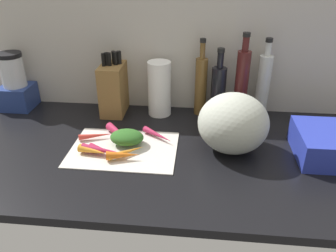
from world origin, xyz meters
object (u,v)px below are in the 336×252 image
(blender_appliance, at_px, (16,85))
(bottle_2, at_px, (241,84))
(carrot_4, at_px, (103,150))
(carrot_6, at_px, (96,136))
(carrot_2, at_px, (93,151))
(bottle_0, at_px, (201,85))
(carrot_5, at_px, (121,134))
(paper_towel_roll, at_px, (159,89))
(bottle_1, at_px, (218,91))
(carrot_0, at_px, (158,135))
(carrot_1, at_px, (123,155))
(carrot_3, at_px, (102,150))
(carrot_7, at_px, (126,152))
(winter_squash, at_px, (233,123))
(knife_block, at_px, (114,88))
(cutting_board, at_px, (124,149))
(bottle_3, at_px, (263,85))

(blender_appliance, height_order, bottle_2, bottle_2)
(carrot_4, distance_m, carrot_6, 0.12)
(carrot_2, relative_size, bottle_0, 0.32)
(carrot_5, height_order, carrot_6, carrot_5)
(paper_towel_roll, relative_size, bottle_1, 0.78)
(carrot_2, distance_m, bottle_1, 0.59)
(carrot_0, bearing_deg, carrot_4, -142.84)
(carrot_4, relative_size, bottle_0, 0.47)
(carrot_1, height_order, carrot_6, carrot_1)
(carrot_3, distance_m, paper_towel_roll, 0.41)
(carrot_6, xyz_separation_m, carrot_7, (0.14, -0.10, 0.00))
(carrot_3, distance_m, carrot_5, 0.12)
(carrot_1, relative_size, carrot_2, 1.07)
(carrot_7, height_order, blender_appliance, blender_appliance)
(winter_squash, height_order, knife_block, knife_block)
(bottle_0, bearing_deg, blender_appliance, -178.46)
(carrot_2, xyz_separation_m, bottle_0, (0.38, 0.40, 0.11))
(carrot_4, relative_size, bottle_1, 0.51)
(carrot_2, relative_size, bottle_1, 0.35)
(carrot_2, relative_size, paper_towel_roll, 0.44)
(carrot_3, xyz_separation_m, paper_towel_roll, (0.16, 0.36, 0.10))
(carrot_1, bearing_deg, paper_towel_roll, 78.24)
(cutting_board, distance_m, knife_block, 0.35)
(carrot_6, xyz_separation_m, knife_block, (0.01, 0.26, 0.10))
(paper_towel_roll, xyz_separation_m, bottle_0, (0.18, 0.02, 0.02))
(carrot_2, distance_m, carrot_3, 0.03)
(winter_squash, bearing_deg, carrot_1, -163.00)
(carrot_0, bearing_deg, bottle_2, 33.76)
(carrot_1, xyz_separation_m, carrot_2, (-0.11, 0.02, -0.00))
(carrot_3, relative_size, winter_squash, 0.41)
(carrot_5, bearing_deg, bottle_1, 32.49)
(carrot_2, bearing_deg, carrot_1, -8.93)
(carrot_4, xyz_separation_m, winter_squash, (0.46, 0.09, 0.09))
(carrot_4, height_order, carrot_7, carrot_4)
(carrot_3, bearing_deg, carrot_5, 69.27)
(carrot_0, distance_m, carrot_1, 0.19)
(cutting_board, height_order, paper_towel_roll, paper_towel_roll)
(cutting_board, xyz_separation_m, carrot_7, (0.02, -0.05, 0.02))
(bottle_1, xyz_separation_m, bottle_3, (0.19, 0.03, 0.02))
(cutting_board, bearing_deg, bottle_3, 32.22)
(carrot_2, height_order, bottle_1, bottle_1)
(carrot_2, height_order, bottle_3, bottle_3)
(carrot_4, bearing_deg, paper_towel_roll, 66.56)
(carrot_6, bearing_deg, carrot_7, -36.28)
(carrot_2, xyz_separation_m, blender_appliance, (-0.47, 0.38, 0.09))
(carrot_2, bearing_deg, bottle_1, 39.00)
(carrot_0, distance_m, bottle_1, 0.34)
(carrot_3, height_order, carrot_7, carrot_3)
(carrot_4, relative_size, carrot_7, 1.14)
(carrot_3, distance_m, carrot_4, 0.01)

